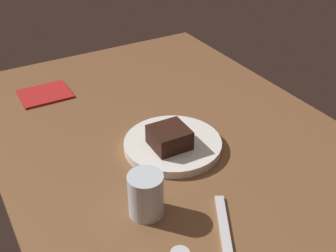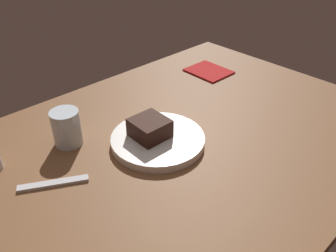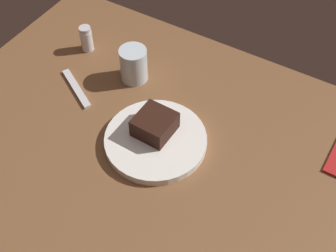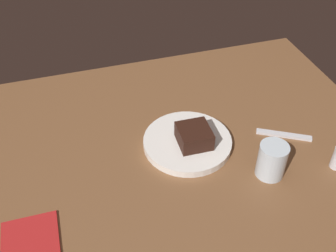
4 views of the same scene
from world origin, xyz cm
name	(u,v)px [view 3 (image 3 of 4)]	position (x,y,z in cm)	size (l,w,h in cm)	color
dining_table	(170,163)	(0.00, 0.00, 1.50)	(120.00, 84.00, 3.00)	brown
dessert_plate	(156,140)	(5.11, -2.25, 4.02)	(23.67, 23.67, 2.04)	white
chocolate_cake_slice	(155,124)	(6.28, -3.87, 7.40)	(8.32, 8.55, 4.72)	black
salt_shaker	(86,39)	(38.77, -20.73, 6.64)	(3.35, 3.35, 7.39)	silver
water_glass	(134,65)	(21.33, -17.86, 7.61)	(7.08, 7.08, 9.23)	silver
dessert_spoon	(76,88)	(31.79, -6.63, 3.35)	(15.00, 1.80, 0.70)	silver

